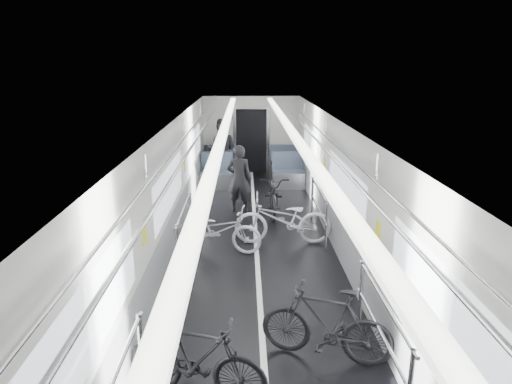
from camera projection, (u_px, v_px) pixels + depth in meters
car_shell at (255, 177)px, 9.42m from camera, size 3.02×14.01×2.41m
bike_left_mid at (196, 359)px, 4.70m from camera, size 1.61×0.88×0.93m
bike_left_far at (218, 230)px, 8.43m from camera, size 1.72×0.89×0.86m
bike_right_near at (326, 323)px, 5.34m from camera, size 1.62×0.93×0.94m
bike_right_mid at (283, 220)px, 8.78m from camera, size 1.89×0.69×0.98m
bike_aisle at (274, 193)px, 10.60m from camera, size 0.69×1.82×0.94m
person_standing at (239, 179)px, 10.58m from camera, size 0.63×0.45×1.60m
person_seated at (222, 150)px, 13.39m from camera, size 0.95×0.78×1.84m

